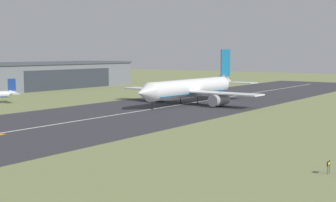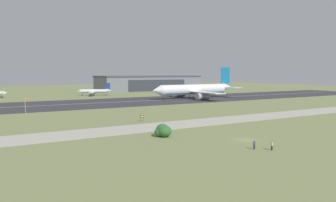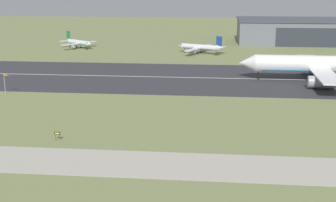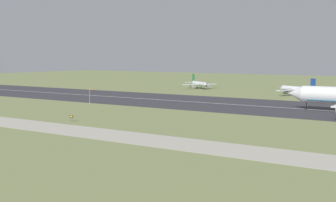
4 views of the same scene
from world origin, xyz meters
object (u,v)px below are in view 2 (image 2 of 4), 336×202
Objects in this scene: airplane_parked_centre at (94,91)px; shrub_clump at (163,131)px; runway_sign at (142,117)px; windsock_pole at (28,100)px; spectator_right at (272,145)px; spectator_left at (254,144)px; airplane_landing at (194,90)px.

airplane_parked_centre is 5.41× the size of shrub_clump.
shrub_clump is 2.31× the size of runway_sign.
runway_sign is at bearing -101.53° from airplane_parked_centre.
runway_sign is at bearing -53.69° from windsock_pole.
spectator_right is (-20.46, -169.76, -1.89)m from airplane_parked_centre.
windsock_pole reaches higher than spectator_right.
windsock_pole is 3.29× the size of runway_sign.
shrub_clump is at bearing 113.99° from spectator_left.
spectator_right is (4.55, -47.13, -0.36)m from runway_sign.
windsock_pole reaches higher than runway_sign.
airplane_landing is 130.19m from spectator_right.
shrub_clump is at bearing 116.56° from spectator_right.
airplane_parked_centre is (-42.16, 55.69, -2.29)m from airplane_landing.
airplane_parked_centre is at bearing 127.13° from airplane_landing.
airplane_parked_centre is 171.00m from spectator_right.
airplane_parked_centre reaches higher than shrub_clump.
airplane_parked_centre is 12.38× the size of spectator_right.
shrub_clump is 25.28m from spectator_right.
spectator_right is (32.15, -84.68, -4.37)m from windsock_pole.
runway_sign is 1.01× the size of spectator_left.
spectator_left is (-64.91, -111.71, -4.21)m from airplane_landing.
spectator_left is 3.29m from spectator_right.
airplane_parked_centre reaches higher than spectator_left.
spectator_right is at bearing -69.21° from windsock_pole.
windsock_pole reaches higher than spectator_left.
shrub_clump reaches higher than spectator_left.
runway_sign is (-25.01, -122.63, -1.53)m from airplane_parked_centre.
runway_sign is 47.35m from spectator_right.
shrub_clump reaches higher than spectator_right.
windsock_pole is 90.68m from spectator_right.
spectator_right is (-62.62, -114.07, -4.18)m from airplane_landing.
windsock_pole is at bearing 110.79° from spectator_right.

